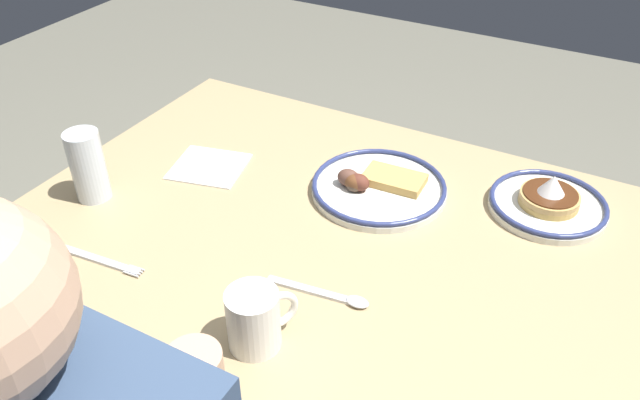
% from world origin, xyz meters
% --- Properties ---
extents(dining_table, '(1.19, 0.84, 0.74)m').
position_xyz_m(dining_table, '(0.00, 0.00, 0.60)').
color(dining_table, tan).
rests_on(dining_table, ground_plane).
extents(plate_near_main, '(0.28, 0.28, 0.05)m').
position_xyz_m(plate_near_main, '(-0.04, -0.14, 0.76)').
color(plate_near_main, silver).
rests_on(plate_near_main, dining_table).
extents(plate_center_pancakes, '(0.23, 0.23, 0.08)m').
position_xyz_m(plate_center_pancakes, '(-0.36, -0.25, 0.76)').
color(plate_center_pancakes, silver).
rests_on(plate_center_pancakes, dining_table).
extents(coffee_mug, '(0.09, 0.11, 0.10)m').
position_xyz_m(coffee_mug, '(-0.04, 0.31, 0.79)').
color(coffee_mug, white).
rests_on(coffee_mug, dining_table).
extents(drinking_glass, '(0.07, 0.07, 0.15)m').
position_xyz_m(drinking_glass, '(0.46, 0.15, 0.81)').
color(drinking_glass, silver).
rests_on(drinking_glass, dining_table).
extents(paper_napkin, '(0.18, 0.17, 0.00)m').
position_xyz_m(paper_napkin, '(0.32, -0.05, 0.74)').
color(paper_napkin, white).
rests_on(paper_napkin, dining_table).
extents(fork_near, '(0.20, 0.03, 0.01)m').
position_xyz_m(fork_near, '(0.32, 0.29, 0.74)').
color(fork_near, silver).
rests_on(fork_near, dining_table).
extents(tea_spoon, '(0.18, 0.04, 0.01)m').
position_xyz_m(tea_spoon, '(-0.10, 0.17, 0.75)').
color(tea_spoon, silver).
rests_on(tea_spoon, dining_table).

